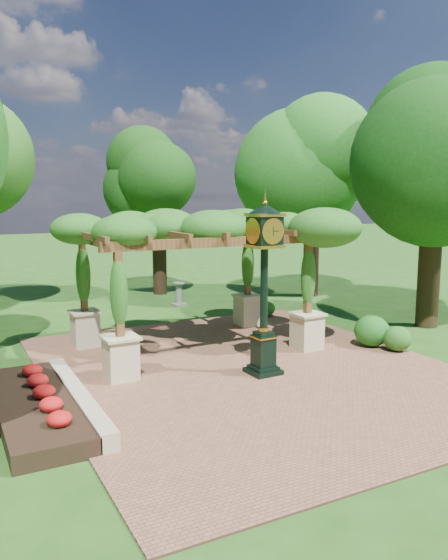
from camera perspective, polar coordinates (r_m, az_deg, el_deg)
name	(u,v)px	position (r m, az deg, el deg)	size (l,w,h in m)	color
ground	(271,381)	(13.75, 4.92, -10.51)	(120.00, 120.00, 0.00)	#1E4714
brick_plaza	(250,369)	(14.55, 2.78, -9.32)	(10.00, 12.00, 0.04)	brown
border_wall	(78,399)	(12.45, -14.98, -11.90)	(0.35, 5.00, 0.40)	#C6B793
flower_bed	(35,407)	(12.31, -19.16, -12.43)	(1.50, 5.00, 0.36)	red
pedestal_clock	(264,273)	(13.63, 4.23, 0.72)	(0.91, 0.91, 4.39)	black
pergola	(194,235)	(15.97, -3.12, 4.74)	(6.69, 4.27, 4.17)	beige
sundial	(179,295)	(22.90, -4.72, -1.62)	(0.60, 0.60, 0.98)	gray
shrub_front	(398,339)	(16.83, 17.68, -5.85)	(0.82, 0.82, 0.74)	#245A19
shrub_mid	(372,331)	(17.12, 15.19, -5.14)	(1.05, 1.05, 0.94)	#1B5718
shrub_back	(265,308)	(20.61, 4.33, -2.91)	(0.76, 0.76, 0.68)	#28611C
tree_north	(158,184)	(25.50, -6.89, 9.93)	(3.55, 3.55, 7.46)	#2F1F13
tree_east_far	(314,145)	(25.24, 9.37, 13.71)	(5.19, 5.19, 9.85)	black
tree_east_near	(437,141)	(20.18, 21.32, 13.35)	(5.57, 5.57, 9.24)	#332414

